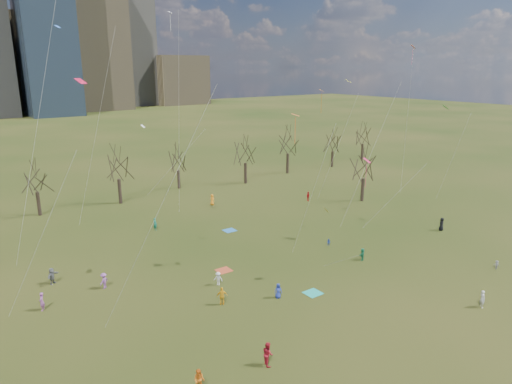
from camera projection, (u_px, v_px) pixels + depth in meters
ground at (324, 282)px, 46.91m from camera, size 500.00×500.00×0.00m
bare_tree_row at (165, 164)px, 74.36m from camera, size 113.04×29.80×9.50m
blanket_teal at (313, 293)px, 44.70m from camera, size 1.60×1.50×0.03m
blanket_navy at (230, 230)px, 61.85m from camera, size 1.60×1.50×0.03m
blanket_crimson at (224, 270)px, 49.66m from camera, size 1.60×1.50×0.03m
person_0 at (278, 291)px, 43.59m from camera, size 0.85×0.72×1.49m
person_1 at (482, 299)px, 41.88m from camera, size 0.65×0.73×1.68m
person_2 at (268, 354)px, 33.72m from camera, size 0.93×1.06×1.87m
person_3 at (497, 265)px, 49.93m from camera, size 0.66×0.73×0.99m
person_4 at (222, 296)px, 42.33m from camera, size 1.12×0.80×1.77m
person_5 at (362, 254)px, 52.20m from camera, size 1.38×1.00×1.44m
person_6 at (442, 224)px, 61.67m from camera, size 1.05×0.98×1.81m
person_7 at (42, 302)px, 41.33m from camera, size 0.68×0.76×1.75m
person_8 at (329, 242)px, 56.41m from camera, size 0.53×0.57×0.92m
person_9 at (218, 278)px, 46.21m from camera, size 1.00×1.04×1.42m
person_10 at (308, 196)px, 75.40m from camera, size 1.00×0.70×1.57m
person_11 at (52, 276)px, 46.42m from camera, size 1.55×1.44×1.73m
person_12 at (212, 200)px, 73.04m from camera, size 0.70×0.96×1.80m
person_13 at (155, 224)px, 61.80m from camera, size 0.59×0.72×1.72m
person_14 at (199, 380)px, 31.08m from camera, size 0.97×0.99×1.61m
person_15 at (104, 281)px, 45.50m from camera, size 1.22×1.10×1.64m
kites_airborne at (264, 144)px, 54.39m from camera, size 61.21×46.76×28.61m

